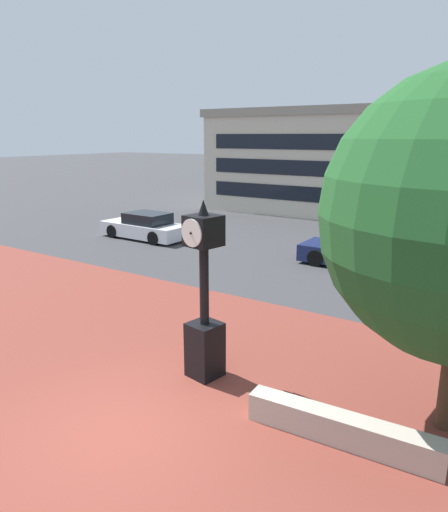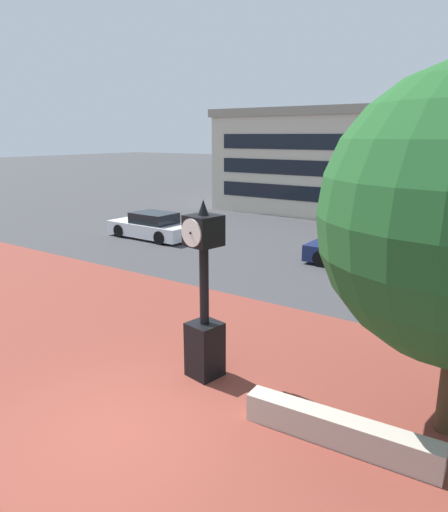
# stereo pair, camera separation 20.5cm
# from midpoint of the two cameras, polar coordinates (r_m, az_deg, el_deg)

# --- Properties ---
(ground_plane) EXTENTS (200.00, 200.00, 0.00)m
(ground_plane) POSITION_cam_midpoint_polar(r_m,az_deg,el_deg) (8.70, -13.20, -20.26)
(ground_plane) COLOR #38383A
(plaza_brick_paving) EXTENTS (44.00, 11.05, 0.01)m
(plaza_brick_paving) POSITION_cam_midpoint_polar(r_m,az_deg,el_deg) (9.62, -6.35, -16.26)
(plaza_brick_paving) COLOR brown
(plaza_brick_paving) RESTS_ON ground
(planter_wall) EXTENTS (3.22, 0.58, 0.50)m
(planter_wall) POSITION_cam_midpoint_polar(r_m,az_deg,el_deg) (8.37, 13.31, -19.75)
(planter_wall) COLOR #ADA393
(planter_wall) RESTS_ON ground
(street_clock) EXTENTS (0.72, 0.75, 3.72)m
(street_clock) POSITION_cam_midpoint_polar(r_m,az_deg,el_deg) (9.58, -3.01, -6.12)
(street_clock) COLOR black
(street_clock) RESTS_ON ground
(car_street_near) EXTENTS (4.14, 1.96, 1.28)m
(car_street_near) POSITION_cam_midpoint_polar(r_m,az_deg,el_deg) (18.69, 15.56, 0.49)
(car_street_near) COLOR navy
(car_street_near) RESTS_ON ground
(car_street_far) EXTENTS (4.52, 1.96, 1.28)m
(car_street_far) POSITION_cam_midpoint_polar(r_m,az_deg,el_deg) (23.29, -9.78, 3.50)
(car_street_far) COLOR silver
(car_street_far) RESTS_ON ground
(civic_building) EXTENTS (20.61, 14.01, 6.56)m
(civic_building) POSITION_cam_midpoint_polar(r_m,az_deg,el_deg) (33.99, 18.84, 10.95)
(civic_building) COLOR beige
(civic_building) RESTS_ON ground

